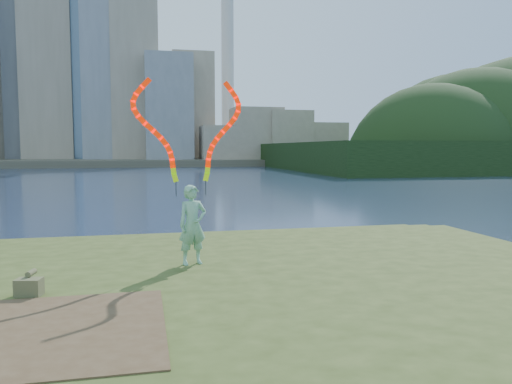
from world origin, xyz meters
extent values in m
plane|color=#18243C|center=(0.00, 0.00, 0.00)|extent=(320.00, 320.00, 0.00)
cube|color=#344217|center=(0.00, -2.50, 0.15)|extent=(20.00, 18.00, 0.30)
cube|color=#344217|center=(0.00, -2.20, 0.40)|extent=(17.00, 15.00, 0.30)
cube|color=#344217|center=(0.00, -2.00, 0.65)|extent=(14.00, 12.00, 0.30)
cube|color=#47331E|center=(-2.20, -3.20, 0.81)|extent=(3.20, 3.00, 0.02)
cube|color=#4F493A|center=(0.00, 95.00, 0.60)|extent=(320.00, 40.00, 1.20)
cylinder|color=silver|center=(18.00, 102.00, 30.20)|extent=(2.80, 2.80, 58.00)
cube|color=black|center=(55.00, 60.00, 2.00)|extent=(70.00, 42.00, 4.00)
imported|color=#137345|center=(0.10, 0.11, 1.60)|extent=(0.67, 0.53, 1.59)
cylinder|color=black|center=(-0.22, 0.13, 2.32)|extent=(0.02, 0.02, 0.30)
cylinder|color=black|center=(0.39, 0.31, 2.32)|extent=(0.02, 0.02, 0.30)
cube|color=#49502E|center=(-2.63, -1.50, 0.94)|extent=(0.43, 0.33, 0.28)
cylinder|color=#49502E|center=(-2.63, -1.32, 1.12)|extent=(0.14, 0.27, 0.09)
camera|label=1|loc=(-0.84, -9.78, 3.11)|focal=35.00mm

